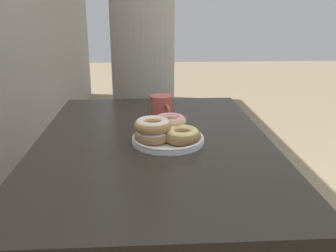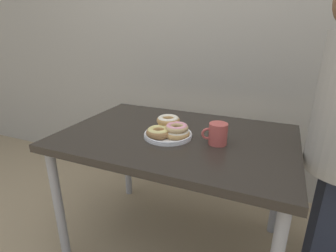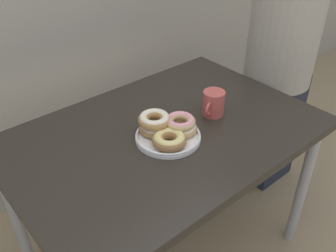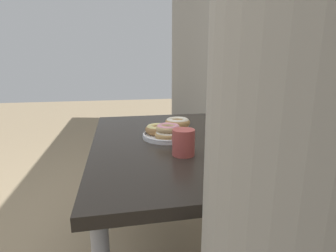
{
  "view_description": "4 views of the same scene",
  "coord_description": "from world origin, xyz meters",
  "px_view_note": "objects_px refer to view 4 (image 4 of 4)",
  "views": [
    {
      "loc": [
        -1.26,
        0.32,
        1.21
      ],
      "look_at": [
        -0.03,
        0.25,
        0.81
      ],
      "focal_mm": 40.0,
      "sensor_mm": 36.0,
      "label": 1
    },
    {
      "loc": [
        0.48,
        -0.92,
        1.28
      ],
      "look_at": [
        -0.03,
        0.25,
        0.81
      ],
      "focal_mm": 28.0,
      "sensor_mm": 36.0,
      "label": 2
    },
    {
      "loc": [
        -0.78,
        -0.63,
        1.6
      ],
      "look_at": [
        -0.03,
        0.25,
        0.81
      ],
      "focal_mm": 40.0,
      "sensor_mm": 36.0,
      "label": 3
    },
    {
      "loc": [
        1.21,
        0.01,
        1.11
      ],
      "look_at": [
        -0.03,
        0.25,
        0.81
      ],
      "focal_mm": 28.0,
      "sensor_mm": 36.0,
      "label": 4
    }
  ],
  "objects_px": {
    "coffee_mug": "(183,142)",
    "person_figure": "(294,222)",
    "dining_table": "(179,153)",
    "donut_plate": "(169,130)"
  },
  "relations": [
    {
      "from": "dining_table",
      "to": "donut_plate",
      "type": "bearing_deg",
      "value": -120.42
    },
    {
      "from": "dining_table",
      "to": "donut_plate",
      "type": "distance_m",
      "value": 0.13
    },
    {
      "from": "donut_plate",
      "to": "coffee_mug",
      "type": "distance_m",
      "value": 0.26
    },
    {
      "from": "coffee_mug",
      "to": "person_figure",
      "type": "relative_size",
      "value": 0.08
    },
    {
      "from": "dining_table",
      "to": "coffee_mug",
      "type": "bearing_deg",
      "value": -9.59
    },
    {
      "from": "dining_table",
      "to": "coffee_mug",
      "type": "height_order",
      "value": "coffee_mug"
    },
    {
      "from": "donut_plate",
      "to": "coffee_mug",
      "type": "xyz_separation_m",
      "value": [
        0.26,
        0.01,
        0.01
      ]
    },
    {
      "from": "person_figure",
      "to": "dining_table",
      "type": "bearing_deg",
      "value": -177.29
    },
    {
      "from": "dining_table",
      "to": "person_figure",
      "type": "xyz_separation_m",
      "value": [
        0.81,
        0.04,
        0.14
      ]
    },
    {
      "from": "donut_plate",
      "to": "coffee_mug",
      "type": "relative_size",
      "value": 2.16
    }
  ]
}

